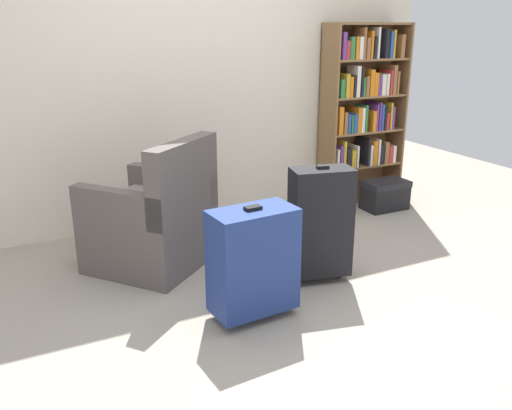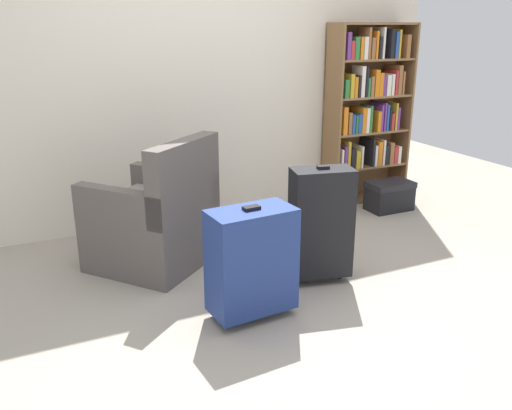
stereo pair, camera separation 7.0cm
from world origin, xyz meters
TOP-DOWN VIEW (x-y plane):
  - ground_plane at (0.00, 0.00)m, footprint 7.78×7.78m
  - back_wall at (0.00, 1.79)m, footprint 4.45×0.10m
  - bookshelf at (1.59, 1.59)m, footprint 0.80×0.28m
  - armchair at (-0.58, 0.95)m, footprint 0.99×0.99m
  - mug at (-0.09, 1.00)m, footprint 0.12×0.08m
  - storage_box at (1.62, 1.20)m, footprint 0.40×0.25m
  - suitcase_black at (0.31, 0.26)m, footprint 0.42×0.29m
  - suitcase_navy_blue at (-0.29, 0.02)m, footprint 0.49×0.29m

SIDE VIEW (x-z plane):
  - ground_plane at x=0.00m, z-range 0.00..0.00m
  - mug at x=-0.09m, z-range 0.00..0.10m
  - storage_box at x=1.62m, z-range 0.01..0.27m
  - armchair at x=-0.58m, z-range -0.13..0.77m
  - suitcase_navy_blue at x=-0.29m, z-range 0.01..0.68m
  - suitcase_black at x=0.31m, z-range 0.01..0.79m
  - bookshelf at x=1.59m, z-range 0.07..1.68m
  - back_wall at x=0.00m, z-range 0.00..2.60m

